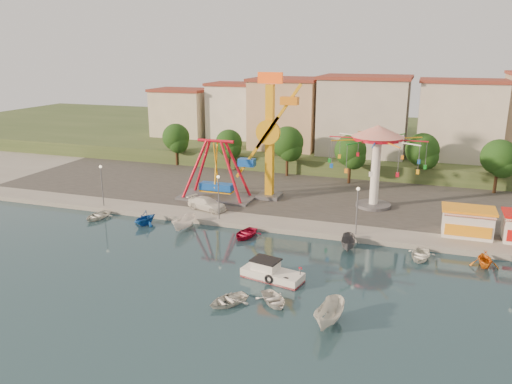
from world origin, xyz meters
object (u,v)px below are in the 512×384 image
at_px(cabin_motorboat, 271,274).
at_px(wave_swinger, 377,148).
at_px(pirate_ship_ride, 216,171).
at_px(rowboat_a, 274,300).
at_px(kamikaze_tower, 271,140).
at_px(skiff, 330,315).
at_px(van, 207,204).

bearing_deg(cabin_motorboat, wave_swinger, 85.95).
xyz_separation_m(pirate_ship_ride, rowboat_a, (15.31, -24.12, -4.05)).
bearing_deg(wave_swinger, kamikaze_tower, -176.91).
relative_size(wave_swinger, skiff, 2.61).
height_order(pirate_ship_ride, kamikaze_tower, kamikaze_tower).
height_order(pirate_ship_ride, van, pirate_ship_ride).
relative_size(kamikaze_tower, rowboat_a, 4.92).
height_order(pirate_ship_ride, wave_swinger, wave_swinger).
distance_m(kamikaze_tower, cabin_motorboat, 24.56).
relative_size(rowboat_a, skiff, 0.76).
distance_m(pirate_ship_ride, van, 5.78).
relative_size(pirate_ship_ride, rowboat_a, 2.98).
bearing_deg(pirate_ship_ride, rowboat_a, -57.60).
xyz_separation_m(kamikaze_tower, cabin_motorboat, (6.86, -22.19, -8.00)).
distance_m(wave_swinger, cabin_motorboat, 25.02).
bearing_deg(pirate_ship_ride, wave_swinger, 8.52).
distance_m(skiff, van, 28.65).
bearing_deg(pirate_ship_ride, skiff, -52.10).
bearing_deg(skiff, van, 141.12).
bearing_deg(rowboat_a, van, 86.13).
bearing_deg(cabin_motorboat, kamikaze_tower, 119.01).
distance_m(rowboat_a, van, 24.15).
bearing_deg(cabin_motorboat, rowboat_a, -58.03).
height_order(kamikaze_tower, wave_swinger, kamikaze_tower).
bearing_deg(kamikaze_tower, van, -130.47).
xyz_separation_m(pirate_ship_ride, cabin_motorboat, (13.75, -19.87, -3.87)).
bearing_deg(van, kamikaze_tower, -24.31).
height_order(rowboat_a, skiff, skiff).
bearing_deg(pirate_ship_ride, van, -80.99).
height_order(wave_swinger, cabin_motorboat, wave_swinger).
xyz_separation_m(wave_swinger, rowboat_a, (-4.96, -27.16, -7.85)).
bearing_deg(cabin_motorboat, skiff, -31.43).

